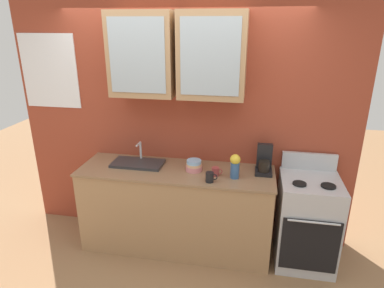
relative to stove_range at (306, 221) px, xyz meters
name	(u,v)px	position (x,y,z in m)	size (l,w,h in m)	color
ground_plane	(177,244)	(-1.35, 0.00, -0.47)	(10.00, 10.00, 0.00)	#936B47
back_wall_unit	(181,105)	(-1.36, 0.30, 1.07)	(3.69, 0.45, 2.70)	#993D28
counter	(176,209)	(-1.35, 0.00, -0.01)	(2.02, 0.63, 0.93)	#A87F56
stove_range	(306,221)	(0.00, 0.00, 0.00)	(0.57, 0.63, 1.11)	silver
sink_faucet	(138,163)	(-1.78, 0.06, 0.48)	(0.54, 0.28, 0.23)	#2D2D30
bowl_stack	(194,166)	(-1.16, 0.02, 0.51)	(0.17, 0.17, 0.11)	#D87F84
vase	(235,165)	(-0.74, -0.07, 0.59)	(0.10, 0.10, 0.25)	#33598C
cup_near_sink	(210,177)	(-0.97, -0.21, 0.51)	(0.11, 0.08, 0.10)	black
cup_near_bowls	(216,172)	(-0.93, -0.06, 0.50)	(0.11, 0.07, 0.09)	#993838
coffee_maker	(264,162)	(-0.46, 0.12, 0.56)	(0.17, 0.20, 0.29)	black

